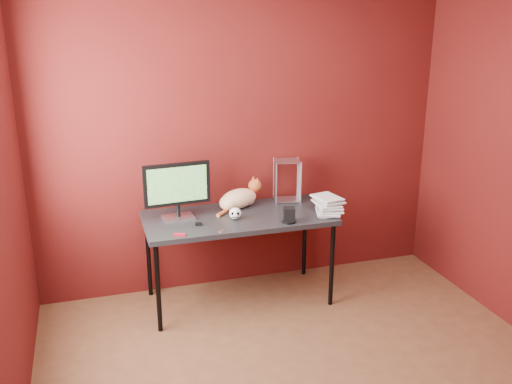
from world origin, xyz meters
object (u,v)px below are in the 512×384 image
object	(u,v)px
monitor	(177,188)
cat	(239,198)
desk	(238,221)
speaker	(289,216)
book_stack	(320,124)
skull_mug	(235,213)

from	to	relation	value
monitor	cat	world-z (taller)	monitor
desk	speaker	bearing A→B (deg)	-37.97
monitor	book_stack	distance (m)	1.21
monitor	cat	size ratio (longest dim) A/B	1.17
skull_mug	book_stack	bearing A→B (deg)	11.38
cat	speaker	xyz separation A→B (m)	(0.28, -0.45, -0.03)
desk	book_stack	size ratio (longest dim) A/B	1.03
desk	monitor	size ratio (longest dim) A/B	2.86
desk	monitor	xyz separation A→B (m)	(-0.47, 0.07, 0.30)
cat	speaker	size ratio (longest dim) A/B	3.68
cat	book_stack	distance (m)	0.92
speaker	desk	bearing A→B (deg)	155.60
cat	book_stack	bearing A→B (deg)	-49.71
skull_mug	speaker	size ratio (longest dim) A/B	0.84
book_stack	speaker	bearing A→B (deg)	-154.93
cat	skull_mug	distance (m)	0.28
book_stack	desk	bearing A→B (deg)	168.71
monitor	speaker	xyz separation A→B (m)	(0.81, -0.33, -0.20)
desk	cat	distance (m)	0.23
cat	book_stack	world-z (taller)	book_stack
desk	book_stack	bearing A→B (deg)	-11.29
speaker	book_stack	distance (m)	0.75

